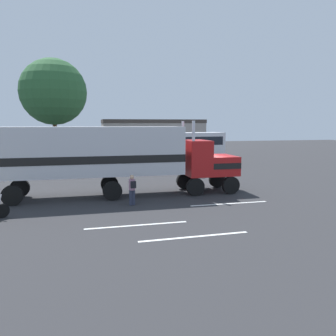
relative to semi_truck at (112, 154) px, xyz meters
The scene contains 10 objects.
ground_plane 6.29m from the semi_truck, ahead, with size 120.00×120.00×0.00m, color #2D2D30.
lane_stripe_near 7.36m from the semi_truck, 30.62° to the right, with size 4.40×0.16×0.01m, color silver.
lane_stripe_mid 6.68m from the semi_truck, 85.68° to the right, with size 4.40×0.16×0.01m, color silver.
lane_stripe_far 8.87m from the semi_truck, 73.69° to the right, with size 4.40×0.16×0.01m, color silver.
semi_truck is the anchor object (origin of this frame).
person_bystander 3.11m from the semi_truck, 72.24° to the right, with size 0.36×0.47×1.63m.
parked_bus 16.83m from the semi_truck, 61.93° to the left, with size 11.16×3.38×3.40m.
parked_car 14.85m from the semi_truck, 116.78° to the left, with size 4.66×2.62×1.57m.
tree_left 20.35m from the semi_truck, 103.55° to the left, with size 7.16×7.16×11.38m.
building_backdrop 28.40m from the semi_truck, 73.48° to the left, with size 14.25×6.18×4.96m.
Camera 1 is at (-7.41, -19.81, 4.28)m, focal length 35.61 mm.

